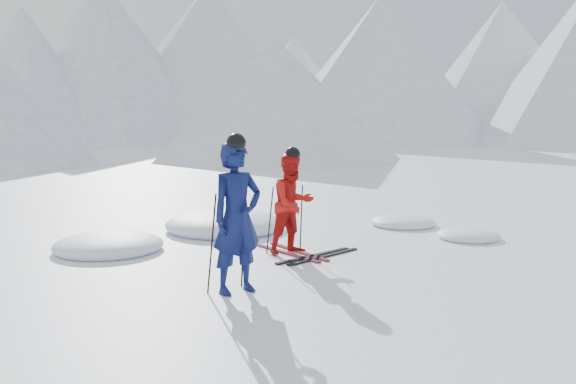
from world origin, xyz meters
TOP-DOWN VIEW (x-y plane):
  - ground at (0.00, 0.00)m, footprint 160.00×160.00m
  - mountain_range at (5.71, 35.31)m, footprint 106.15×62.94m
  - skier_blue at (-3.15, -0.76)m, footprint 0.74×0.50m
  - skier_red at (-1.16, 0.70)m, footprint 0.84×0.66m
  - pole_blue_left at (-3.45, -0.61)m, footprint 0.13×0.09m
  - pole_blue_right at (-2.90, -0.51)m, footprint 0.13×0.08m
  - pole_red_left at (-1.46, 0.95)m, footprint 0.12×0.09m
  - pole_red_right at (-0.86, 0.85)m, footprint 0.12×0.08m
  - ski_worn_left at (-1.28, 0.70)m, footprint 0.14×1.70m
  - ski_worn_right at (-1.04, 0.70)m, footprint 0.16×1.70m
  - ski_loose_a at (-1.03, 0.28)m, footprint 1.70×0.32m
  - ski_loose_b at (-0.93, 0.13)m, footprint 1.69×0.38m
  - snow_lumps at (-1.14, 2.73)m, footprint 7.70×5.37m

SIDE VIEW (x-z plane):
  - ground at x=0.00m, z-range 0.00..0.00m
  - snow_lumps at x=-1.14m, z-range -0.27..0.27m
  - ski_worn_left at x=-1.28m, z-range 0.00..0.03m
  - ski_worn_right at x=-1.04m, z-range 0.00..0.03m
  - ski_loose_a at x=-1.03m, z-range 0.00..0.03m
  - ski_loose_b at x=-0.93m, z-range 0.00..0.03m
  - pole_red_left at x=-1.46m, z-range 0.00..1.15m
  - pole_red_right at x=-0.86m, z-range 0.00..1.15m
  - pole_blue_right at x=-2.90m, z-range 0.00..1.34m
  - pole_blue_left at x=-3.45m, z-range 0.00..1.34m
  - skier_red at x=-1.16m, z-range 0.00..1.72m
  - skier_blue at x=-3.15m, z-range 0.00..2.01m
  - mountain_range at x=5.71m, z-range -1.04..14.49m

